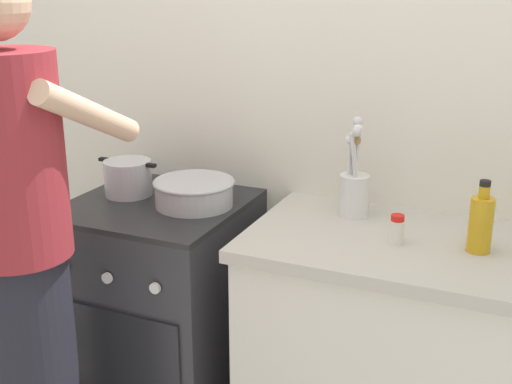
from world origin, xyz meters
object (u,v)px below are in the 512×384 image
stove_range (162,315)px  person (24,266)px  mixing_bowl (194,192)px  utensil_crock (354,186)px  spice_bottle (397,230)px  pot (128,178)px  oil_bottle (481,223)px

stove_range → person: person is taller
mixing_bowl → utensil_crock: 0.55m
mixing_bowl → utensil_crock: bearing=13.6°
mixing_bowl → spice_bottle: mixing_bowl is taller
spice_bottle → person: person is taller
spice_bottle → person: (-0.97, -0.51, -0.08)m
spice_bottle → pot: bearing=176.1°
spice_bottle → oil_bottle: oil_bottle is taller
stove_range → oil_bottle: (1.09, 0.00, 0.54)m
stove_range → mixing_bowl: (0.14, 0.03, 0.50)m
pot → oil_bottle: oil_bottle is taller
utensil_crock → oil_bottle: size_ratio=1.56×
pot → utensil_crock: (0.82, 0.12, 0.04)m
stove_range → person: (-0.11, -0.55, 0.41)m
oil_bottle → stove_range: bearing=-179.8°
spice_bottle → oil_bottle: size_ratio=0.42×
pot → spice_bottle: pot is taller
stove_range → spice_bottle: 0.99m
spice_bottle → stove_range: bearing=177.9°
pot → mixing_bowl: 0.28m
spice_bottle → mixing_bowl: bearing=175.3°
utensil_crock → spice_bottle: bearing=-45.3°
stove_range → mixing_bowl: bearing=11.1°
pot → oil_bottle: (1.23, -0.03, 0.02)m
mixing_bowl → utensil_crock: (0.54, 0.13, 0.05)m
spice_bottle → person: size_ratio=0.05×
stove_range → oil_bottle: size_ratio=4.17×
pot → mixing_bowl: pot is taller
mixing_bowl → person: size_ratio=0.17×
stove_range → utensil_crock: size_ratio=2.68×
mixing_bowl → person: (-0.25, -0.57, -0.09)m
pot → spice_bottle: 1.00m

